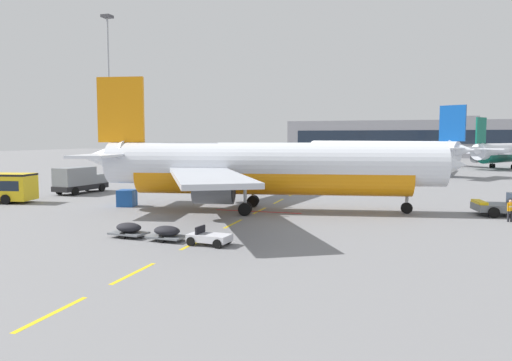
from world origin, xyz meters
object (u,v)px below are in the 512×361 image
object	(u,v)px
airliner_far_center	(380,153)
ground_crew_worker	(510,209)
fuel_service_truck	(80,180)
uld_cargo_container	(127,198)
airliner_mid_left	(506,152)
airliner_foreground	(265,168)
apron_light_mast_near	(109,77)
baggage_train	(167,233)

from	to	relation	value
airliner_far_center	ground_crew_worker	size ratio (longest dim) A/B	18.41
fuel_service_truck	uld_cargo_container	bearing A→B (deg)	-35.66
airliner_mid_left	uld_cargo_container	xyz separation A→B (m)	(-46.52, -76.32, -2.66)
uld_cargo_container	airliner_foreground	bearing A→B (deg)	3.73
airliner_far_center	uld_cargo_container	world-z (taller)	airliner_far_center
airliner_foreground	airliner_mid_left	bearing A→B (deg)	66.46
apron_light_mast_near	airliner_far_center	bearing A→B (deg)	10.81
airliner_mid_left	apron_light_mast_near	xyz separation A→B (m)	(-75.61, -34.75, 14.67)
uld_cargo_container	apron_light_mast_near	bearing A→B (deg)	124.99
uld_cargo_container	airliner_far_center	bearing A→B (deg)	67.41
uld_cargo_container	baggage_train	bearing A→B (deg)	-50.12
airliner_foreground	airliner_mid_left	world-z (taller)	airliner_foreground
airliner_far_center	uld_cargo_container	bearing A→B (deg)	-112.59
airliner_foreground	ground_crew_worker	xyz separation A→B (m)	(20.11, 0.12, -2.94)
apron_light_mast_near	airliner_foreground	bearing A→B (deg)	-43.59
airliner_far_center	baggage_train	distance (m)	65.47
airliner_foreground	uld_cargo_container	xyz separation A→B (m)	(-13.65, -0.89, -3.15)
airliner_foreground	airliner_mid_left	distance (m)	82.28
airliner_foreground	airliner_far_center	xyz separation A→B (m)	(7.65, 50.31, -0.09)
airliner_far_center	apron_light_mast_near	size ratio (longest dim) A/B	1.09
baggage_train	uld_cargo_container	world-z (taller)	uld_cargo_container
fuel_service_truck	baggage_train	bearing A→B (deg)	-43.66
baggage_train	ground_crew_worker	distance (m)	26.77
airliner_far_center	apron_light_mast_near	bearing A→B (deg)	-169.19
airliner_foreground	airliner_far_center	world-z (taller)	airliner_foreground
airliner_foreground	fuel_service_truck	xyz separation A→B (m)	(-25.13, 7.35, -2.30)
airliner_foreground	uld_cargo_container	distance (m)	14.04
fuel_service_truck	uld_cargo_container	xyz separation A→B (m)	(11.48, -8.24, -0.85)
fuel_service_truck	apron_light_mast_near	distance (m)	41.15
airliner_foreground	baggage_train	distance (m)	14.90
airliner_far_center	uld_cargo_container	distance (m)	55.53
airliner_foreground	ground_crew_worker	distance (m)	20.32
airliner_foreground	uld_cargo_container	bearing A→B (deg)	-176.27
airliner_mid_left	fuel_service_truck	world-z (taller)	airliner_mid_left
airliner_mid_left	baggage_train	size ratio (longest dim) A/B	3.24
airliner_mid_left	ground_crew_worker	distance (m)	76.43
apron_light_mast_near	ground_crew_worker	bearing A→B (deg)	-32.84
airliner_foreground	airliner_far_center	size ratio (longest dim) A/B	1.07
airliner_mid_left	ground_crew_worker	bearing A→B (deg)	-99.62
fuel_service_truck	baggage_train	world-z (taller)	fuel_service_truck
airliner_foreground	airliner_mid_left	size ratio (longest dim) A/B	1.23
fuel_service_truck	ground_crew_worker	bearing A→B (deg)	-9.08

